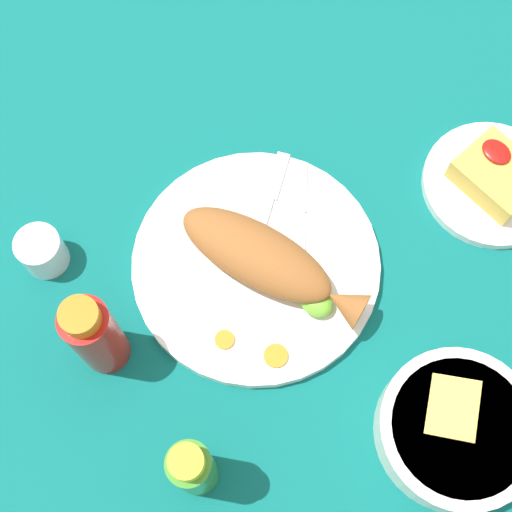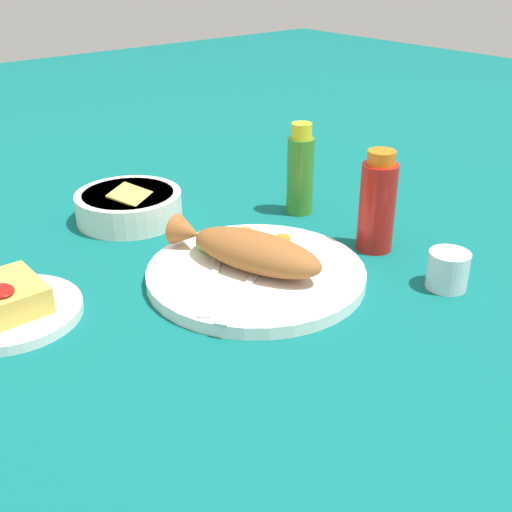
{
  "view_description": "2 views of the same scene",
  "coord_description": "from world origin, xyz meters",
  "px_view_note": "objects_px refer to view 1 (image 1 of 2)",
  "views": [
    {
      "loc": [
        -0.24,
        0.22,
        0.86
      ],
      "look_at": [
        0.0,
        0.0,
        0.04
      ],
      "focal_mm": 50.0,
      "sensor_mm": 36.0,
      "label": 1
    },
    {
      "loc": [
        0.63,
        -0.52,
        0.45
      ],
      "look_at": [
        0.0,
        0.0,
        0.04
      ],
      "focal_mm": 45.0,
      "sensor_mm": 36.0,
      "label": 2
    }
  ],
  "objects_px": {
    "main_plate": "(256,264)",
    "hot_sauce_bottle_green": "(193,469)",
    "salt_cup": "(43,252)",
    "guacamole_bowl": "(456,429)",
    "hot_sauce_bottle_red": "(95,335)",
    "fork_near": "(269,205)",
    "fried_fish": "(265,259)",
    "fork_far": "(301,219)",
    "side_plate_fries": "(491,184)"
  },
  "relations": [
    {
      "from": "hot_sauce_bottle_red",
      "to": "guacamole_bowl",
      "type": "relative_size",
      "value": 0.88
    },
    {
      "from": "fork_far",
      "to": "hot_sauce_bottle_green",
      "type": "distance_m",
      "value": 0.35
    },
    {
      "from": "fork_near",
      "to": "guacamole_bowl",
      "type": "relative_size",
      "value": 0.89
    },
    {
      "from": "main_plate",
      "to": "fork_near",
      "type": "xyz_separation_m",
      "value": [
        0.05,
        -0.07,
        0.01
      ]
    },
    {
      "from": "fried_fish",
      "to": "side_plate_fries",
      "type": "xyz_separation_m",
      "value": [
        -0.11,
        -0.31,
        -0.04
      ]
    },
    {
      "from": "main_plate",
      "to": "guacamole_bowl",
      "type": "bearing_deg",
      "value": -174.59
    },
    {
      "from": "hot_sauce_bottle_red",
      "to": "salt_cup",
      "type": "bearing_deg",
      "value": -6.69
    },
    {
      "from": "hot_sauce_bottle_green",
      "to": "side_plate_fries",
      "type": "height_order",
      "value": "hot_sauce_bottle_green"
    },
    {
      "from": "fork_near",
      "to": "side_plate_fries",
      "type": "xyz_separation_m",
      "value": [
        -0.17,
        -0.25,
        -0.01
      ]
    },
    {
      "from": "fried_fish",
      "to": "guacamole_bowl",
      "type": "xyz_separation_m",
      "value": [
        -0.3,
        -0.03,
        -0.02
      ]
    },
    {
      "from": "hot_sauce_bottle_green",
      "to": "side_plate_fries",
      "type": "bearing_deg",
      "value": -88.01
    },
    {
      "from": "main_plate",
      "to": "hot_sauce_bottle_red",
      "type": "bearing_deg",
      "value": 79.09
    },
    {
      "from": "fork_near",
      "to": "salt_cup",
      "type": "height_order",
      "value": "salt_cup"
    },
    {
      "from": "fork_near",
      "to": "salt_cup",
      "type": "bearing_deg",
      "value": 118.91
    },
    {
      "from": "hot_sauce_bottle_green",
      "to": "guacamole_bowl",
      "type": "height_order",
      "value": "hot_sauce_bottle_green"
    },
    {
      "from": "fried_fish",
      "to": "side_plate_fries",
      "type": "bearing_deg",
      "value": -127.36
    },
    {
      "from": "hot_sauce_bottle_red",
      "to": "fork_far",
      "type": "bearing_deg",
      "value": -96.98
    },
    {
      "from": "fried_fish",
      "to": "hot_sauce_bottle_green",
      "type": "relative_size",
      "value": 1.6
    },
    {
      "from": "hot_sauce_bottle_green",
      "to": "fried_fish",
      "type": "bearing_deg",
      "value": -59.65
    },
    {
      "from": "fork_far",
      "to": "fork_near",
      "type": "bearing_deg",
      "value": 65.6
    },
    {
      "from": "salt_cup",
      "to": "guacamole_bowl",
      "type": "xyz_separation_m",
      "value": [
        -0.5,
        -0.22,
        0.0
      ]
    },
    {
      "from": "fried_fish",
      "to": "fork_near",
      "type": "xyz_separation_m",
      "value": [
        0.06,
        -0.06,
        -0.02
      ]
    },
    {
      "from": "fork_near",
      "to": "fried_fish",
      "type": "bearing_deg",
      "value": -167.87
    },
    {
      "from": "salt_cup",
      "to": "guacamole_bowl",
      "type": "relative_size",
      "value": 0.32
    },
    {
      "from": "fried_fish",
      "to": "salt_cup",
      "type": "relative_size",
      "value": 4.46
    },
    {
      "from": "fried_fish",
      "to": "guacamole_bowl",
      "type": "relative_size",
      "value": 1.42
    },
    {
      "from": "guacamole_bowl",
      "to": "hot_sauce_bottle_green",
      "type": "bearing_deg",
      "value": 56.83
    },
    {
      "from": "main_plate",
      "to": "hot_sauce_bottle_red",
      "type": "xyz_separation_m",
      "value": [
        0.04,
        0.21,
        0.07
      ]
    },
    {
      "from": "fork_near",
      "to": "hot_sauce_bottle_red",
      "type": "relative_size",
      "value": 1.02
    },
    {
      "from": "hot_sauce_bottle_green",
      "to": "guacamole_bowl",
      "type": "relative_size",
      "value": 0.89
    },
    {
      "from": "salt_cup",
      "to": "side_plate_fries",
      "type": "height_order",
      "value": "salt_cup"
    },
    {
      "from": "fried_fish",
      "to": "hot_sauce_bottle_red",
      "type": "bearing_deg",
      "value": 59.0
    },
    {
      "from": "fork_near",
      "to": "side_plate_fries",
      "type": "height_order",
      "value": "fork_near"
    },
    {
      "from": "side_plate_fries",
      "to": "salt_cup",
      "type": "bearing_deg",
      "value": 57.91
    },
    {
      "from": "salt_cup",
      "to": "fried_fish",
      "type": "bearing_deg",
      "value": -135.79
    },
    {
      "from": "fried_fish",
      "to": "hot_sauce_bottle_green",
      "type": "xyz_separation_m",
      "value": [
        -0.13,
        0.23,
        0.03
      ]
    },
    {
      "from": "hot_sauce_bottle_red",
      "to": "hot_sauce_bottle_green",
      "type": "distance_m",
      "value": 0.19
    },
    {
      "from": "main_plate",
      "to": "fork_far",
      "type": "xyz_separation_m",
      "value": [
        0.0,
        -0.08,
        0.01
      ]
    },
    {
      "from": "salt_cup",
      "to": "fork_far",
      "type": "bearing_deg",
      "value": -123.85
    },
    {
      "from": "hot_sauce_bottle_red",
      "to": "hot_sauce_bottle_green",
      "type": "xyz_separation_m",
      "value": [
        -0.19,
        0.01,
        -0.0
      ]
    },
    {
      "from": "main_plate",
      "to": "salt_cup",
      "type": "bearing_deg",
      "value": 45.5
    },
    {
      "from": "fried_fish",
      "to": "hot_sauce_bottle_green",
      "type": "bearing_deg",
      "value": 103.32
    },
    {
      "from": "hot_sauce_bottle_green",
      "to": "main_plate",
      "type": "bearing_deg",
      "value": -56.85
    },
    {
      "from": "fried_fish",
      "to": "fork_far",
      "type": "height_order",
      "value": "fried_fish"
    },
    {
      "from": "fried_fish",
      "to": "hot_sauce_bottle_green",
      "type": "distance_m",
      "value": 0.26
    },
    {
      "from": "hot_sauce_bottle_green",
      "to": "salt_cup",
      "type": "height_order",
      "value": "hot_sauce_bottle_green"
    },
    {
      "from": "salt_cup",
      "to": "fork_near",
      "type": "bearing_deg",
      "value": -118.85
    },
    {
      "from": "main_plate",
      "to": "hot_sauce_bottle_green",
      "type": "bearing_deg",
      "value": 123.15
    },
    {
      "from": "fried_fish",
      "to": "fork_far",
      "type": "relative_size",
      "value": 1.8
    },
    {
      "from": "main_plate",
      "to": "salt_cup",
      "type": "xyz_separation_m",
      "value": [
        0.19,
        0.19,
        0.01
      ]
    }
  ]
}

